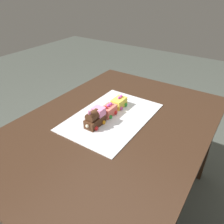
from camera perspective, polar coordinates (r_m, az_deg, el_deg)
The scene contains 6 objects.
ground_plane at distance 1.77m, azimuth 0.28°, elevation -23.18°, with size 8.00×8.00×0.00m, color #474C44.
dining_table at distance 1.30m, azimuth 0.36°, elevation -6.95°, with size 1.40×1.00×0.74m.
cake_board at distance 1.30m, azimuth 0.00°, elevation -1.20°, with size 0.60×0.40×0.00m, color silver.
cake_locomotive at distance 1.20m, azimuth -4.46°, elevation -1.54°, with size 0.14×0.08×0.12m.
cake_car_flatbed_coral at distance 1.30m, azimuth -0.95°, elevation 0.41°, with size 0.10×0.08×0.07m.
cake_car_gondola_lemon at distance 1.38m, azimuth 1.84°, elevation 2.51°, with size 0.10×0.08×0.07m.
Camera 1 is at (-0.85, -0.56, 1.45)m, focal length 34.89 mm.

